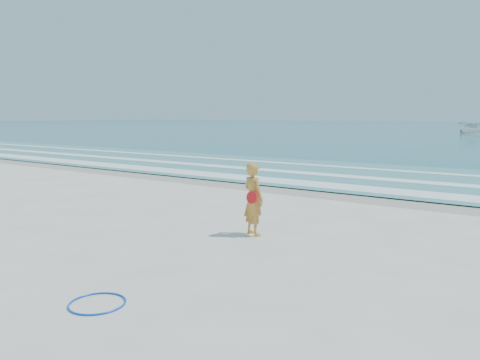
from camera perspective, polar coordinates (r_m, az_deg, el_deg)
The scene contains 9 objects.
ground at distance 9.67m, azimuth -17.08°, elevation -8.27°, with size 400.00×400.00×0.00m, color silver.
wet_sand at distance 16.61m, azimuth 8.22°, elevation -1.30°, with size 400.00×2.40×0.00m, color #B2A893.
shallow at distance 21.14m, azimuth 14.39°, elevation 0.61°, with size 400.00×10.00×0.01m, color #59B7AD.
foam_near at distance 17.76m, azimuth 10.13°, elevation -0.59°, with size 400.00×1.40×0.01m, color white.
foam_mid at distance 20.40m, azimuth 13.59°, elevation 0.40°, with size 400.00×0.90×0.01m, color white.
foam_far at distance 23.48m, azimuth 16.57°, elevation 1.26°, with size 400.00×0.60×0.01m, color white.
hoop at distance 7.08m, azimuth -17.01°, elevation -14.18°, with size 0.80×0.80×0.03m, color blue.
boat at distance 72.44m, azimuth 26.85°, elevation 5.74°, with size 1.82×4.83×1.87m, color silver.
woman at distance 10.30m, azimuth 1.64°, elevation -2.32°, with size 0.69×0.58×1.62m.
Camera 1 is at (7.41, -5.63, 2.63)m, focal length 35.00 mm.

